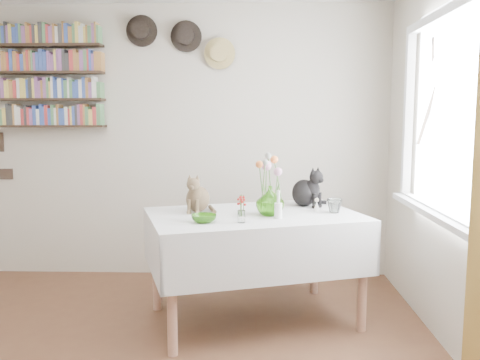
{
  "coord_description": "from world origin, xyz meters",
  "views": [
    {
      "loc": [
        0.77,
        -2.44,
        1.49
      ],
      "look_at": [
        0.67,
        1.05,
        1.05
      ],
      "focal_mm": 38.0,
      "sensor_mm": 36.0,
      "label": 1
    }
  ],
  "objects_px": {
    "black_cat": "(304,186)",
    "dining_table": "(254,240)",
    "tabby_cat": "(198,192)",
    "flower_vase": "(270,201)",
    "bookshelf_unit": "(48,77)"
  },
  "relations": [
    {
      "from": "tabby_cat",
      "to": "bookshelf_unit",
      "type": "xyz_separation_m",
      "value": [
        -1.45,
        0.93,
        0.9
      ]
    },
    {
      "from": "black_cat",
      "to": "bookshelf_unit",
      "type": "xyz_separation_m",
      "value": [
        -2.26,
        0.67,
        0.89
      ]
    },
    {
      "from": "dining_table",
      "to": "tabby_cat",
      "type": "bearing_deg",
      "value": 168.15
    },
    {
      "from": "tabby_cat",
      "to": "black_cat",
      "type": "xyz_separation_m",
      "value": [
        0.8,
        0.25,
        0.01
      ]
    },
    {
      "from": "dining_table",
      "to": "flower_vase",
      "type": "xyz_separation_m",
      "value": [
        0.11,
        -0.06,
        0.3
      ]
    },
    {
      "from": "tabby_cat",
      "to": "black_cat",
      "type": "distance_m",
      "value": 0.84
    },
    {
      "from": "tabby_cat",
      "to": "flower_vase",
      "type": "distance_m",
      "value": 0.55
    },
    {
      "from": "black_cat",
      "to": "bookshelf_unit",
      "type": "bearing_deg",
      "value": 117.15
    },
    {
      "from": "black_cat",
      "to": "flower_vase",
      "type": "relative_size",
      "value": 1.51
    },
    {
      "from": "dining_table",
      "to": "bookshelf_unit",
      "type": "bearing_deg",
      "value": 151.49
    },
    {
      "from": "flower_vase",
      "to": "bookshelf_unit",
      "type": "xyz_separation_m",
      "value": [
        -1.98,
        1.07,
        0.94
      ]
    },
    {
      "from": "black_cat",
      "to": "dining_table",
      "type": "bearing_deg",
      "value": 175.06
    },
    {
      "from": "dining_table",
      "to": "tabby_cat",
      "type": "distance_m",
      "value": 0.54
    },
    {
      "from": "dining_table",
      "to": "black_cat",
      "type": "distance_m",
      "value": 0.63
    },
    {
      "from": "tabby_cat",
      "to": "flower_vase",
      "type": "bearing_deg",
      "value": -4.19
    }
  ]
}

